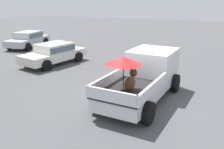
{
  "coord_description": "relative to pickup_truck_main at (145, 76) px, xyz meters",
  "views": [
    {
      "loc": [
        -9.27,
        -2.74,
        4.11
      ],
      "look_at": [
        -0.38,
        1.12,
        1.1
      ],
      "focal_mm": 39.76,
      "sensor_mm": 36.0,
      "label": 1
    }
  ],
  "objects": [
    {
      "name": "parked_sedan_far",
      "position": [
        3.13,
        6.92,
        -0.23
      ],
      "size": [
        4.58,
        2.66,
        1.33
      ],
      "rotation": [
        0.0,
        0.0,
        2.92
      ],
      "color": "black",
      "rests_on": "ground"
    },
    {
      "name": "parked_sedan_near",
      "position": [
        6.92,
        12.38,
        -0.23
      ],
      "size": [
        4.49,
        2.38,
        1.33
      ],
      "rotation": [
        0.0,
        0.0,
        3.27
      ],
      "color": "black",
      "rests_on": "ground"
    },
    {
      "name": "pickup_truck_main",
      "position": [
        0.0,
        0.0,
        0.0
      ],
      "size": [
        5.19,
        2.6,
        2.17
      ],
      "rotation": [
        0.0,
        0.0,
        -0.09
      ],
      "color": "black",
      "rests_on": "ground"
    },
    {
      "name": "ground_plane",
      "position": [
        -0.41,
        0.03,
        -0.97
      ],
      "size": [
        80.0,
        80.0,
        0.0
      ],
      "primitive_type": "plane",
      "color": "#4C4C4F"
    }
  ]
}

